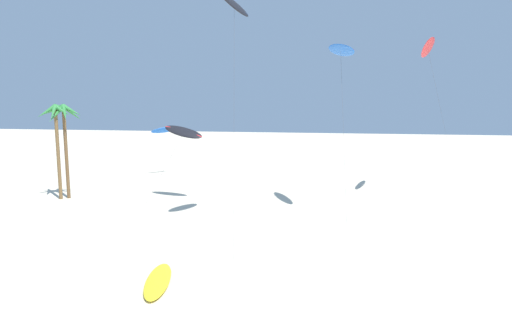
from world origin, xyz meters
name	(u,v)px	position (x,y,z in m)	size (l,w,h in m)	color
palm_tree_0	(57,124)	(-25.39, 39.20, 8.89)	(3.96, 4.19, 11.26)	brown
palm_tree_1	(64,123)	(-24.75, 39.74, 9.07)	(5.00, 4.05, 11.25)	brown
flying_kite_0	(183,132)	(-10.70, 41.34, 8.04)	(5.67, 6.01, 9.16)	black
flying_kite_1	(165,130)	(-19.21, 56.85, 7.14)	(5.38, 6.76, 7.87)	blue
flying_kite_2	(428,48)	(17.13, 48.11, 17.76)	(5.11, 7.37, 19.02)	red
flying_kite_3	(234,5)	(-2.20, 30.97, 19.69)	(2.77, 9.58, 20.87)	black
flying_kite_4	(341,50)	(6.93, 38.58, 16.63)	(3.39, 10.55, 17.65)	blue
grounded_kite_1	(158,281)	(-4.58, 18.77, 0.18)	(2.88, 5.92, 0.35)	yellow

